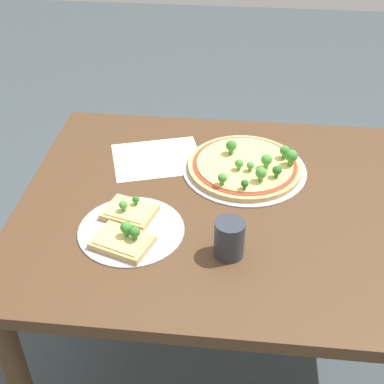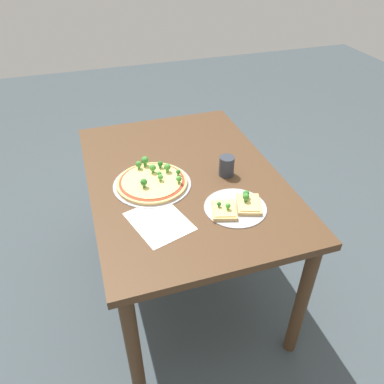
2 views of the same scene
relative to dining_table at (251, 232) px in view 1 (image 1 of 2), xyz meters
name	(u,v)px [view 1 (image 1 of 2)]	position (x,y,z in m)	size (l,w,h in m)	color
ground_plane	(238,375)	(0.00, 0.00, -0.67)	(8.00, 8.00, 0.00)	#3D474C
dining_table	(251,232)	(0.00, 0.00, 0.00)	(1.25, 0.89, 0.77)	#4C331E
pizza_tray_whole	(246,166)	(-0.02, 0.16, 0.11)	(0.36, 0.36, 0.07)	#A3A3A8
pizza_tray_slice	(128,227)	(-0.31, -0.14, 0.11)	(0.27, 0.27, 0.06)	#A3A3A8
drinking_cup	(229,239)	(-0.06, -0.20, 0.15)	(0.07, 0.07, 0.10)	#2D333D
paper_menu	(157,158)	(-0.29, 0.19, 0.10)	(0.26, 0.20, 0.00)	white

